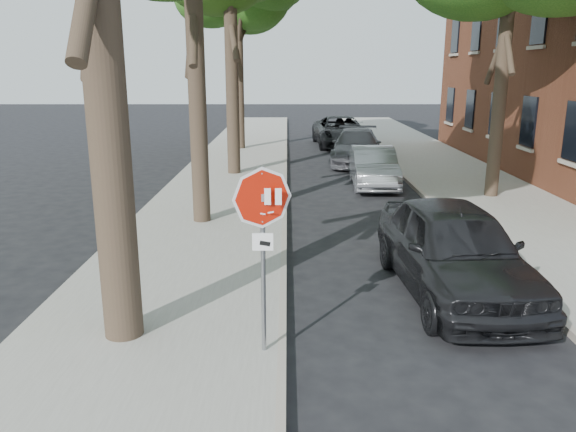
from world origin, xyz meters
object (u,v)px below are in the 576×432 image
Objects in this scene: car_b at (373,167)px; car_c at (357,147)px; stop_sign at (263,225)px; car_d at (341,131)px; car_a at (454,249)px.

car_c reaches higher than car_b.
stop_sign is 0.52× the size of car_c.
car_d is at bearing 99.31° from car_c.
car_a is 0.87× the size of car_d.
stop_sign is 12.53m from car_b.
car_a is 1.19× the size of car_b.
car_b is at bearing 86.45° from car_a.
car_d is (-0.15, 10.49, 0.10)m from car_b.
stop_sign is at bearing -147.55° from car_a.
car_a is at bearing -87.79° from car_b.
car_c is (0.00, 14.49, -0.10)m from car_a.
stop_sign is 0.53× the size of car_a.
car_a is 14.49m from car_c.
car_a is at bearing -82.24° from car_c.
car_d is at bearing 86.89° from car_a.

